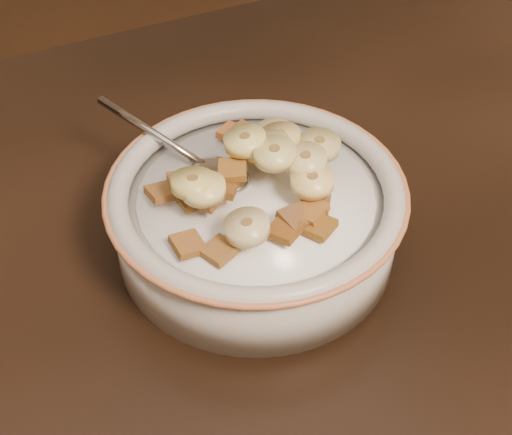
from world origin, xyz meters
name	(u,v)px	position (x,y,z in m)	size (l,w,h in m)	color
cereal_bowl	(256,222)	(0.25, 0.10, 0.78)	(0.21, 0.21, 0.05)	beige
milk	(256,197)	(0.25, 0.10, 0.80)	(0.18, 0.18, 0.00)	white
spoon	(219,175)	(0.24, 0.13, 0.81)	(0.04, 0.05, 0.01)	#A8A9AC
cereal_square_0	(285,230)	(0.25, 0.05, 0.81)	(0.02, 0.02, 0.01)	brown
cereal_square_1	(260,141)	(0.28, 0.15, 0.81)	(0.02, 0.02, 0.01)	brown
cereal_square_2	(310,211)	(0.28, 0.06, 0.81)	(0.02, 0.02, 0.01)	#995A2D
cereal_square_3	(275,137)	(0.29, 0.15, 0.81)	(0.02, 0.02, 0.01)	brown
cereal_square_4	(315,203)	(0.28, 0.06, 0.81)	(0.02, 0.02, 0.01)	olive
cereal_square_5	(233,133)	(0.26, 0.17, 0.81)	(0.02, 0.02, 0.01)	#984E1B
cereal_square_6	(182,181)	(0.21, 0.13, 0.81)	(0.02, 0.02, 0.01)	brown
cereal_square_7	(319,226)	(0.28, 0.05, 0.81)	(0.02, 0.02, 0.01)	brown
cereal_square_8	(219,251)	(0.21, 0.05, 0.81)	(0.02, 0.02, 0.01)	brown
cereal_square_9	(188,244)	(0.19, 0.07, 0.81)	(0.02, 0.02, 0.01)	brown
cereal_square_10	(272,134)	(0.29, 0.15, 0.81)	(0.02, 0.02, 0.01)	brown
cereal_square_11	(296,218)	(0.26, 0.06, 0.81)	(0.02, 0.02, 0.01)	brown
cereal_square_12	(193,199)	(0.21, 0.10, 0.81)	(0.02, 0.02, 0.01)	brown
cereal_square_13	(208,197)	(0.22, 0.10, 0.82)	(0.02, 0.02, 0.01)	brown
cereal_square_14	(253,153)	(0.26, 0.13, 0.82)	(0.02, 0.02, 0.01)	olive
cereal_square_15	(223,188)	(0.23, 0.10, 0.82)	(0.02, 0.02, 0.01)	brown
cereal_square_16	(208,194)	(0.22, 0.10, 0.82)	(0.02, 0.02, 0.01)	brown
cereal_square_17	(233,170)	(0.24, 0.11, 0.82)	(0.02, 0.02, 0.01)	brown
cereal_square_18	(162,192)	(0.19, 0.12, 0.81)	(0.02, 0.02, 0.01)	brown
cereal_square_19	(246,132)	(0.27, 0.16, 0.81)	(0.02, 0.02, 0.01)	brown
banana_slice_0	(275,135)	(0.28, 0.13, 0.82)	(0.03, 0.03, 0.01)	beige
banana_slice_1	(270,147)	(0.27, 0.11, 0.83)	(0.03, 0.03, 0.01)	#EFE284
banana_slice_2	(319,145)	(0.31, 0.11, 0.83)	(0.03, 0.03, 0.01)	#CEC173
banana_slice_3	(263,147)	(0.27, 0.12, 0.83)	(0.03, 0.03, 0.01)	tan
banana_slice_4	(305,160)	(0.29, 0.09, 0.83)	(0.03, 0.03, 0.01)	#CBBC7B
banana_slice_5	(245,141)	(0.25, 0.12, 0.84)	(0.03, 0.03, 0.01)	#E4D470
banana_slice_6	(247,227)	(0.23, 0.05, 0.82)	(0.03, 0.03, 0.01)	#D3C18A
banana_slice_7	(204,189)	(0.21, 0.09, 0.83)	(0.03, 0.03, 0.01)	#E7D68B
banana_slice_8	(280,138)	(0.28, 0.12, 0.83)	(0.03, 0.03, 0.01)	#E4CD7D
banana_slice_9	(312,181)	(0.29, 0.07, 0.82)	(0.03, 0.03, 0.01)	#FDD47F
banana_slice_10	(275,154)	(0.27, 0.10, 0.84)	(0.03, 0.03, 0.01)	#F9EC7A
banana_slice_11	(193,183)	(0.21, 0.10, 0.83)	(0.03, 0.03, 0.01)	#D4C967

